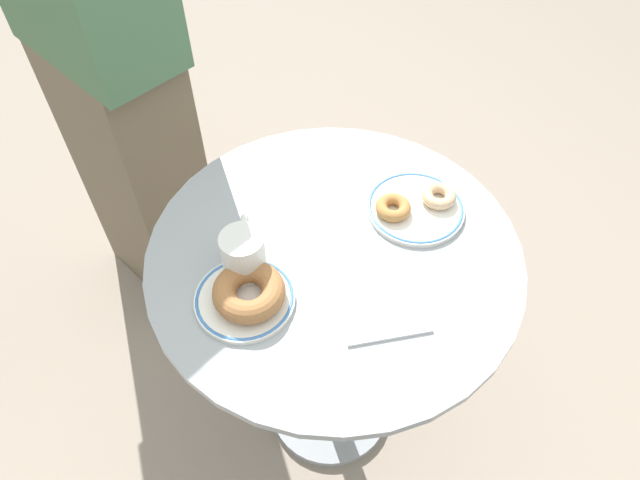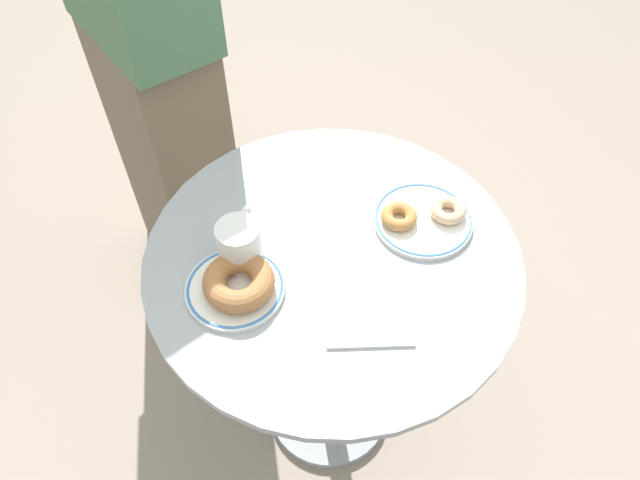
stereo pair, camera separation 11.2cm
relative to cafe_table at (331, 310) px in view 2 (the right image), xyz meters
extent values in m
cube|color=gray|center=(0.00, 0.00, -0.54)|extent=(7.00, 7.00, 0.02)
cylinder|color=#999EA3|center=(0.00, 0.00, 0.19)|extent=(0.71, 0.71, 0.02)
cylinder|color=#999EA3|center=(0.00, 0.00, -0.16)|extent=(0.06, 0.06, 0.68)
cylinder|color=#999EA3|center=(0.00, 0.00, -0.51)|extent=(0.33, 0.33, 0.03)
cylinder|color=white|center=(-0.19, -0.04, 0.20)|extent=(0.18, 0.18, 0.01)
torus|color=#3D75BC|center=(-0.19, -0.04, 0.21)|extent=(0.17, 0.17, 0.01)
cylinder|color=white|center=(0.19, 0.03, 0.20)|extent=(0.20, 0.20, 0.01)
torus|color=#3D75BC|center=(0.19, 0.03, 0.21)|extent=(0.19, 0.19, 0.01)
torus|color=#A36B3D|center=(-0.18, -0.04, 0.23)|extent=(0.15, 0.15, 0.04)
torus|color=#E0B789|center=(0.24, 0.03, 0.22)|extent=(0.08, 0.08, 0.02)
torus|color=#BC7F42|center=(0.14, 0.04, 0.22)|extent=(0.10, 0.10, 0.02)
cube|color=white|center=(0.02, -0.14, 0.20)|extent=(0.18, 0.17, 0.01)
cylinder|color=white|center=(-0.17, 0.02, 0.25)|extent=(0.08, 0.08, 0.10)
torus|color=white|center=(-0.15, 0.06, 0.25)|extent=(0.04, 0.07, 0.08)
cube|color=brown|center=(-0.28, 0.68, -0.11)|extent=(0.33, 0.40, 0.83)
camera|label=1|loc=(-0.30, -0.62, 1.08)|focal=33.14mm
camera|label=2|loc=(-0.20, -0.65, 1.08)|focal=33.14mm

